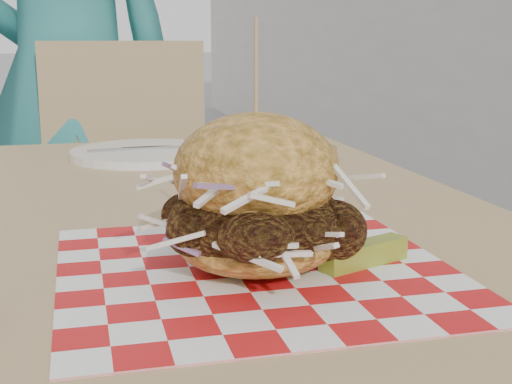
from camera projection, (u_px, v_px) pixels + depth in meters
diner at (68, 81)px, 1.95m from camera, size 0.63×0.43×1.68m
patio_table at (178, 266)px, 0.92m from camera, size 0.80×1.20×0.75m
patio_chair at (136, 201)px, 1.81m from camera, size 0.49×0.49×0.95m
paper_liner at (256, 269)px, 0.66m from camera, size 0.36×0.36×0.00m
sandwich at (256, 203)px, 0.65m from camera, size 0.20×0.20×0.23m
pickle_spear at (364, 254)px, 0.67m from camera, size 0.10×0.06×0.02m
place_setting at (146, 153)px, 1.28m from camera, size 0.27×0.27×0.02m
kraft_tray at (286, 144)px, 1.28m from camera, size 0.15×0.12×0.06m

